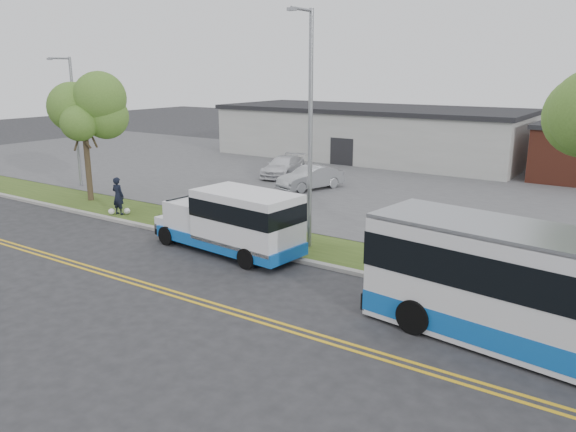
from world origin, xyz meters
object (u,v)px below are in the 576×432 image
Objects in this scene: shuttle_bus at (235,220)px; pedestrian at (118,196)px; parked_car_b at (283,166)px; tree_west at (83,111)px; streetlight_near at (309,124)px; streetlight_far at (74,117)px; parked_car_a at (310,178)px.

shuttle_bus is 8.93m from pedestrian.
pedestrian reaches higher than parked_car_b.
pedestrian is (4.02, -1.30, -4.05)m from tree_west.
streetlight_near is at bearing 50.93° from shuttle_bus.
pedestrian is 13.67m from parked_car_b.
parked_car_b is at bearing 68.19° from tree_west.
tree_west is 4.62m from streetlight_far.
streetlight_near is 1.19× the size of streetlight_far.
streetlight_far is at bearing -142.68° from parked_car_b.
shuttle_bus is 16.96m from parked_car_b.
shuttle_bus reaches higher than parked_car_a.
streetlight_near is 11.77m from pedestrian.
parked_car_b is at bearing 128.17° from streetlight_near.
parked_car_a is 4.74m from parked_car_b.
shuttle_bus is at bearing -11.74° from tree_west.
shuttle_bus is (16.83, -4.88, -3.05)m from streetlight_far.
streetlight_far is 13.99m from parked_car_b.
pedestrian is 0.44× the size of parked_car_a.
tree_west is 0.73× the size of streetlight_near.
pedestrian is at bearing -23.68° from streetlight_far.
tree_west reaches higher than pedestrian.
tree_west is at bearing 178.20° from streetlight_near.
pedestrian is (8.02, -3.52, -3.40)m from streetlight_far.
streetlight_far is (-19.00, 2.69, -0.76)m from streetlight_near.
tree_west reaches higher than parked_car_a.
parked_car_b is (-10.06, 12.80, -4.44)m from streetlight_near.
pedestrian is at bearing -105.09° from parked_car_b.
parked_car_a is (4.81, 10.92, -0.25)m from pedestrian.
shuttle_bus is 1.63× the size of parked_car_a.
tree_west is 3.55× the size of pedestrian.
streetlight_far is 1.12× the size of shuttle_bus.
pedestrian is (-8.81, 1.37, -0.36)m from shuttle_bus.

